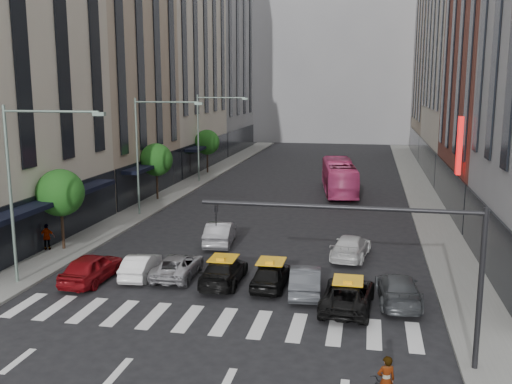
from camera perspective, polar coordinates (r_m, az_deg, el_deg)
The scene contains 30 objects.
ground at distance 24.20m, azimuth -5.59°, elevation -14.04°, with size 160.00×160.00×0.00m, color black.
sidewalk_left at distance 55.02m, azimuth -8.03°, elevation 0.03°, with size 3.00×96.00×0.15m, color slate.
sidewalk_right at distance 52.22m, azimuth 16.54°, elevation -0.88°, with size 3.00×96.00×0.15m, color slate.
building_left_b at distance 54.40m, azimuth -14.68°, elevation 12.30°, with size 8.00×16.00×24.00m, color tan.
building_left_c at distance 71.47m, azimuth -8.37°, elevation 16.87°, with size 8.00×20.00×36.00m, color beige.
building_left_d at distance 89.31m, azimuth -4.12°, elevation 13.74°, with size 8.00×18.00×30.00m, color gray.
building_right_b at distance 49.23m, azimuth 24.22°, elevation 13.11°, with size 8.00×18.00×26.00m, color brown.
building_right_d at distance 86.74m, azimuth 18.68°, elevation 12.66°, with size 8.00×18.00×28.00m, color tan.
building_far at distance 106.51m, azimuth 8.01°, elevation 14.77°, with size 30.00×10.00×36.00m, color gray.
tree_near at distance 36.59m, azimuth -18.98°, elevation -0.08°, with size 2.88×2.88×4.95m.
tree_mid at distance 50.87m, azimuth -9.94°, elevation 3.20°, with size 2.88×2.88×4.95m.
tree_far at distance 65.94m, azimuth -4.92°, elevation 4.98°, with size 2.88×2.88×4.95m.
streetlamp_near at distance 30.29m, azimuth -22.02°, elevation 1.93°, with size 5.38×0.25×9.00m.
streetlamp_mid at distance 44.43m, azimuth -10.70°, elevation 5.04°, with size 5.38×0.25×9.00m.
streetlamp_far at distance 59.52m, azimuth -4.93°, elevation 6.55°, with size 5.38×0.25×9.00m.
traffic_signal at distance 20.81m, azimuth 14.14°, elevation -5.32°, with size 10.10×0.20×6.00m.
liberty_sign at distance 41.66m, azimuth 19.68°, elevation 4.38°, with size 0.30×0.70×4.00m.
car_red at distance 31.03m, azimuth -16.11°, elevation -7.28°, with size 1.79×4.46×1.52m, color maroon.
car_white_front at distance 31.21m, azimuth -11.45°, elevation -7.23°, with size 1.32×3.79×1.25m, color white.
car_silver at distance 30.92m, azimuth -7.83°, elevation -7.31°, with size 2.03×4.41×1.23m, color #A3A2A7.
taxi_left at distance 29.63m, azimuth -3.26°, elevation -7.90°, with size 1.89×4.64×1.35m, color black.
taxi_center at distance 29.04m, azimuth 1.53°, elevation -8.26°, with size 1.60×3.99×1.36m, color black.
car_grey_mid at distance 28.35m, azimuth 4.96°, elevation -8.75°, with size 1.47×4.21×1.39m, color #42454A.
taxi_right at distance 26.79m, azimuth 9.16°, elevation -10.09°, with size 2.20×4.77×1.33m, color black.
car_grey_curb at distance 27.91m, azimuth 14.04°, elevation -9.39°, with size 1.90×4.67×1.36m, color #3C3F43.
car_row2_left at distance 36.72m, azimuth -3.58°, elevation -4.10°, with size 1.61×4.61×1.52m, color #A9A9AE.
car_row2_right at distance 34.33m, azimuth 9.47°, elevation -5.41°, with size 1.92×4.72×1.37m, color silver.
bus at distance 54.41m, azimuth 8.31°, elevation 1.51°, with size 2.64×11.28×3.14m, color #CD3C77.
rider at distance 18.71m, azimuth 12.97°, elevation -15.91°, with size 0.59×0.39×1.63m, color gray.
pedestrian_far at distance 37.16m, azimuth -20.17°, elevation -4.25°, with size 0.95×0.40×1.63m, color gray.
Camera 1 is at (6.53, -21.01, 10.07)m, focal length 40.00 mm.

